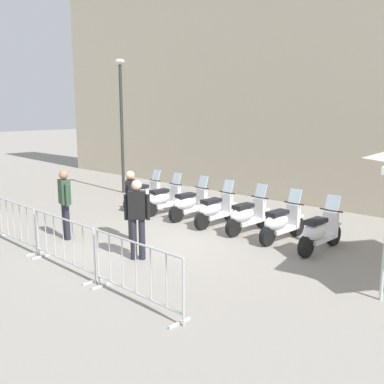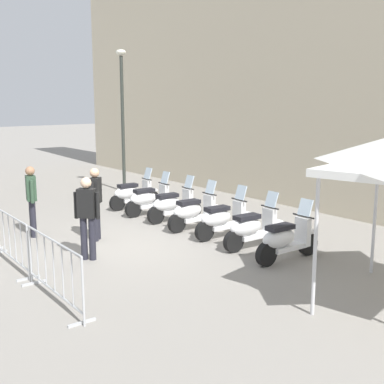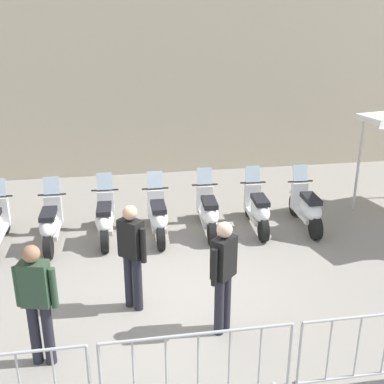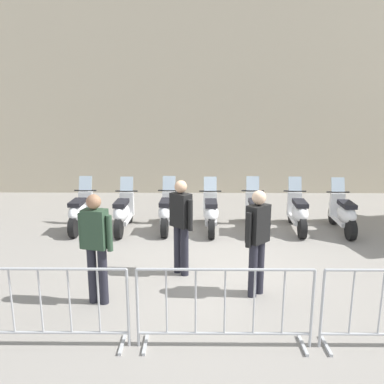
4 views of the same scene
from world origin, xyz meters
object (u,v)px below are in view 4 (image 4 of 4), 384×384
Objects in this scene: motorcycle_5 at (298,213)px; barrier_segment_1 at (225,309)px; motorcycle_2 at (167,212)px; motorcycle_3 at (211,213)px; barrier_segment_0 at (41,308)px; motorcycle_0 at (80,212)px; motorcycle_6 at (344,214)px; officer_by_barriers at (96,243)px; officer_near_row_end at (181,222)px; officer_mid_plaza at (258,237)px; motorcycle_4 at (254,212)px; motorcycle_1 at (123,213)px.

motorcycle_5 is 0.78× the size of barrier_segment_1.
motorcycle_2 and motorcycle_3 have the same top height.
motorcycle_3 is at bearing 51.68° from barrier_segment_0.
motorcycle_6 is (6.17, -1.43, 0.00)m from motorcycle_0.
officer_by_barriers is at bearing 56.78° from barrier_segment_0.
barrier_segment_1 is (0.06, -4.84, 0.07)m from motorcycle_2.
motorcycle_2 is 1.00× the size of motorcycle_3.
motorcycle_6 is at bearing -13.17° from motorcycle_3.
officer_near_row_end reaches higher than motorcycle_2.
motorcycle_5 is at bearing 53.45° from officer_mid_plaza.
motorcycle_4 is 3.06m from officer_near_row_end.
motorcycle_6 is 0.99× the size of officer_mid_plaza.
motorcycle_0 is 0.79× the size of barrier_segment_1.
motorcycle_0 reaches higher than barrier_segment_0.
motorcycle_5 is 1.00× the size of motorcycle_6.
motorcycle_6 is (4.10, -1.01, 0.00)m from motorcycle_2.
motorcycle_1 is 0.79× the size of barrier_segment_1.
motorcycle_1 is 0.99× the size of officer_near_row_end.
motorcycle_4 is 0.98× the size of officer_by_barriers.
barrier_segment_1 is at bearing -126.21° from motorcycle_5.
motorcycle_4 is at bearing 164.49° from motorcycle_6.
officer_near_row_end is at bearing 93.93° from barrier_segment_1.
motorcycle_0 is at bearing 127.00° from officer_mid_plaza.
motorcycle_2 is 1.00× the size of motorcycle_5.
motorcycle_0 is 3.17m from motorcycle_3.
motorcycle_1 reaches higher than barrier_segment_1.
motorcycle_5 is 3.63m from officer_mid_plaza.
motorcycle_1 and motorcycle_4 have the same top height.
officer_by_barriers reaches higher than motorcycle_5.
motorcycle_3 and motorcycle_6 have the same top height.
motorcycle_1 is at bearing 172.72° from motorcycle_2.
officer_near_row_end is 1.00× the size of officer_mid_plaza.
motorcycle_1 and motorcycle_6 have the same top height.
barrier_segment_1 is (-0.96, -4.54, 0.07)m from motorcycle_3.
motorcycle_3 and motorcycle_4 have the same top height.
motorcycle_4 is at bearing 42.58° from barrier_segment_0.
motorcycle_6 is 4.50m from officer_near_row_end.
motorcycle_0 is 0.99× the size of officer_near_row_end.
motorcycle_6 is at bearing -12.56° from motorcycle_1.
motorcycle_3 is 0.99× the size of officer_mid_plaza.
officer_mid_plaza reaches higher than motorcycle_0.
motorcycle_0 and motorcycle_4 have the same top height.
motorcycle_0 is 1.00× the size of motorcycle_6.
motorcycle_0 and motorcycle_5 have the same top height.
motorcycle_0 is 0.99× the size of officer_mid_plaza.
officer_mid_plaza reaches higher than motorcycle_6.
officer_near_row_end is 1.47m from officer_mid_plaza.
motorcycle_5 is 0.98× the size of officer_near_row_end.
motorcycle_4 is at bearing -10.59° from motorcycle_1.
motorcycle_4 is 1.00× the size of motorcycle_6.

